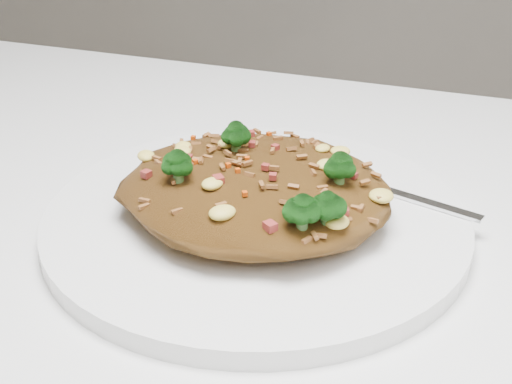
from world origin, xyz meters
TOP-DOWN VIEW (x-y plane):
  - plate at (-0.09, 0.07)m, footprint 0.30×0.30m
  - fried_rice at (-0.09, 0.07)m, footprint 0.19×0.17m
  - fork at (-0.01, 0.13)m, footprint 0.16×0.06m

SIDE VIEW (x-z plane):
  - plate at x=-0.09m, z-range 0.75..0.76m
  - fork at x=-0.01m, z-range 0.76..0.77m
  - fried_rice at x=-0.09m, z-range 0.76..0.82m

